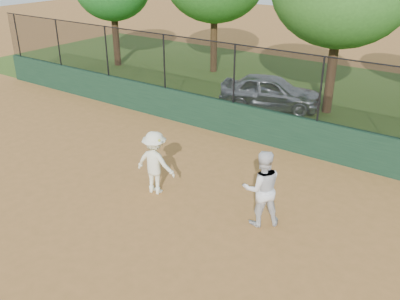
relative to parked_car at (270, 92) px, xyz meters
The scene contains 7 objects.
ground 9.42m from the parked_car, 85.31° to the right, with size 80.00×80.00×0.00m, color #A96E36.
back_wall 3.45m from the parked_car, 77.14° to the right, with size 26.00×0.20×1.20m, color #1B3C26.
grass_strip 2.83m from the parked_car, 73.73° to the left, with size 36.00×12.00×0.01m, color #304E18.
parked_car is the anchor object (origin of this frame).
player_second 8.46m from the parked_car, 64.40° to the right, with size 0.92×0.72×1.90m, color white.
player_main 7.96m from the parked_car, 85.27° to the right, with size 1.20×0.79×1.78m.
fence_assembly 3.78m from the parked_car, 77.60° to the right, with size 26.00×0.06×2.00m.
Camera 1 is at (6.92, -6.45, 6.11)m, focal length 40.00 mm.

